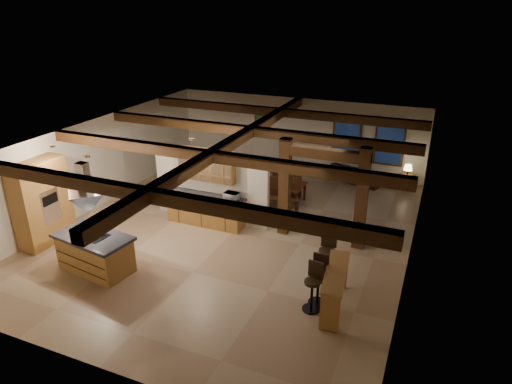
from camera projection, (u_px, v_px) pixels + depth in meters
The scene contains 23 objects.
ground at pixel (234, 231), 13.71m from camera, with size 12.00×12.00×0.00m, color tan.
room_walls at pixel (233, 175), 13.02m from camera, with size 12.00×12.00×12.00m.
ceiling_beams at pixel (232, 142), 12.64m from camera, with size 10.00×12.00×0.28m.
timber_posts at pixel (323, 182), 12.56m from camera, with size 2.50×0.30×2.90m.
partition_wall at pixel (211, 186), 14.06m from camera, with size 3.80×0.18×2.20m, color silver.
pantry_cabinet at pixel (42, 203), 12.69m from camera, with size 0.67×1.60×2.40m.
back_counter at pixel (206, 210), 13.97m from camera, with size 2.50×0.66×0.94m.
upper_display_cabinet at pixel (207, 165), 13.61m from camera, with size 1.80×0.36×0.95m.
range_hood at pixel (88, 206), 11.06m from camera, with size 1.10×1.10×1.40m.
back_windows at pixel (368, 141), 17.17m from camera, with size 2.70×0.07×1.70m.
framed_art at pixel (262, 125), 18.63m from camera, with size 0.65×0.05×0.85m.
recessed_cans at pixel (112, 147), 11.85m from camera, with size 3.16×2.46×0.03m.
kitchen_island at pixel (95, 252), 11.56m from camera, with size 2.13×1.34×0.99m.
dining_table at pixel (276, 192), 15.58m from camera, with size 1.92×1.07×0.68m, color #411A10.
sofa at pixel (355, 173), 17.36m from camera, with size 2.17×0.85×0.63m, color black.
microwave at pixel (232, 197), 13.42m from camera, with size 0.44×0.30×0.24m, color silver.
bar_counter at pixel (335, 283), 10.05m from camera, with size 0.67×1.86×0.96m.
side_table at pixel (406, 181), 16.67m from camera, with size 0.45×0.45×0.56m, color #36200D.
table_lamp at pixel (408, 168), 16.47m from camera, with size 0.31×0.31×0.37m.
bar_stool_a at pixel (313, 287), 10.03m from camera, with size 0.40×0.41×1.15m.
bar_stool_b at pixel (319, 279), 10.23m from camera, with size 0.42×0.42×1.20m.
bar_stool_c at pixel (327, 256), 11.09m from camera, with size 0.45×0.45×1.28m.
dining_chairs at pixel (276, 186), 15.49m from camera, with size 2.01×2.01×1.09m.
Camera 1 is at (5.31, -10.98, 6.40)m, focal length 32.00 mm.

